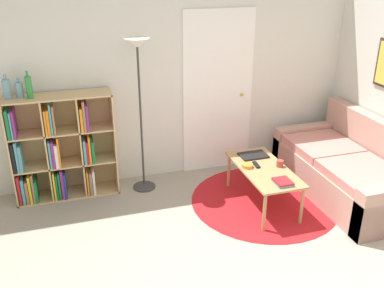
{
  "coord_description": "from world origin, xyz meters",
  "views": [
    {
      "loc": [
        -1.27,
        -2.39,
        2.53
      ],
      "look_at": [
        -0.13,
        1.32,
        0.85
      ],
      "focal_mm": 40.0,
      "sensor_mm": 36.0,
      "label": 1
    }
  ],
  "objects_px": {
    "floor_lamp": "(138,70)",
    "bowl": "(247,166)",
    "bottle_left": "(7,89)",
    "bottle_right": "(29,87)",
    "couch": "(351,170)",
    "cup": "(280,163)",
    "laptop": "(253,155)",
    "bookshelf": "(59,150)",
    "bottle_middle": "(19,90)",
    "coffee_table": "(264,172)"
  },
  "relations": [
    {
      "from": "floor_lamp",
      "to": "bowl",
      "type": "height_order",
      "value": "floor_lamp"
    },
    {
      "from": "bottle_left",
      "to": "bottle_right",
      "type": "xyz_separation_m",
      "value": [
        0.22,
        -0.05,
        0.01
      ]
    },
    {
      "from": "couch",
      "to": "cup",
      "type": "bearing_deg",
      "value": 177.96
    },
    {
      "from": "bottle_left",
      "to": "floor_lamp",
      "type": "bearing_deg",
      "value": -5.29
    },
    {
      "from": "laptop",
      "to": "bowl",
      "type": "distance_m",
      "value": 0.31
    },
    {
      "from": "floor_lamp",
      "to": "couch",
      "type": "xyz_separation_m",
      "value": [
        2.29,
        -0.81,
        -1.16
      ]
    },
    {
      "from": "laptop",
      "to": "bowl",
      "type": "height_order",
      "value": "bowl"
    },
    {
      "from": "bookshelf",
      "to": "bottle_left",
      "type": "distance_m",
      "value": 0.86
    },
    {
      "from": "bookshelf",
      "to": "laptop",
      "type": "bearing_deg",
      "value": -14.39
    },
    {
      "from": "bottle_left",
      "to": "bottle_right",
      "type": "distance_m",
      "value": 0.23
    },
    {
      "from": "cup",
      "to": "bottle_right",
      "type": "xyz_separation_m",
      "value": [
        -2.51,
        0.85,
        0.84
      ]
    },
    {
      "from": "bookshelf",
      "to": "bowl",
      "type": "xyz_separation_m",
      "value": [
        1.96,
        -0.8,
        -0.1
      ]
    },
    {
      "from": "cup",
      "to": "bowl",
      "type": "bearing_deg",
      "value": 165.7
    },
    {
      "from": "bookshelf",
      "to": "bottle_left",
      "type": "relative_size",
      "value": 4.73
    },
    {
      "from": "bookshelf",
      "to": "floor_lamp",
      "type": "xyz_separation_m",
      "value": [
        0.93,
        -0.11,
        0.88
      ]
    },
    {
      "from": "bottle_left",
      "to": "bottle_middle",
      "type": "distance_m",
      "value": 0.12
    },
    {
      "from": "bowl",
      "to": "bookshelf",
      "type": "bearing_deg",
      "value": 157.87
    },
    {
      "from": "bowl",
      "to": "cup",
      "type": "xyz_separation_m",
      "value": [
        0.35,
        -0.09,
        0.02
      ]
    },
    {
      "from": "bookshelf",
      "to": "couch",
      "type": "height_order",
      "value": "bookshelf"
    },
    {
      "from": "coffee_table",
      "to": "bottle_middle",
      "type": "distance_m",
      "value": 2.73
    },
    {
      "from": "bowl",
      "to": "bottle_right",
      "type": "height_order",
      "value": "bottle_right"
    },
    {
      "from": "bowl",
      "to": "couch",
      "type": "bearing_deg",
      "value": -5.47
    },
    {
      "from": "bowl",
      "to": "bottle_right",
      "type": "relative_size",
      "value": 0.41
    },
    {
      "from": "bookshelf",
      "to": "bottle_right",
      "type": "bearing_deg",
      "value": -171.31
    },
    {
      "from": "laptop",
      "to": "bottle_right",
      "type": "height_order",
      "value": "bottle_right"
    },
    {
      "from": "floor_lamp",
      "to": "bottle_left",
      "type": "bearing_deg",
      "value": 174.71
    },
    {
      "from": "floor_lamp",
      "to": "coffee_table",
      "type": "height_order",
      "value": "floor_lamp"
    },
    {
      "from": "floor_lamp",
      "to": "bottle_right",
      "type": "distance_m",
      "value": 1.14
    },
    {
      "from": "coffee_table",
      "to": "bottle_left",
      "type": "distance_m",
      "value": 2.84
    },
    {
      "from": "floor_lamp",
      "to": "laptop",
      "type": "xyz_separation_m",
      "value": [
        1.21,
        -0.44,
        -0.98
      ]
    },
    {
      "from": "floor_lamp",
      "to": "bottle_middle",
      "type": "distance_m",
      "value": 1.25
    },
    {
      "from": "bookshelf",
      "to": "bottle_left",
      "type": "xyz_separation_m",
      "value": [
        -0.43,
        0.02,
        0.74
      ]
    },
    {
      "from": "couch",
      "to": "bottle_left",
      "type": "relative_size",
      "value": 7.25
    },
    {
      "from": "bottle_right",
      "to": "couch",
      "type": "bearing_deg",
      "value": -14.5
    },
    {
      "from": "bowl",
      "to": "bottle_left",
      "type": "bearing_deg",
      "value": 161.15
    },
    {
      "from": "coffee_table",
      "to": "bottle_right",
      "type": "xyz_separation_m",
      "value": [
        -2.33,
        0.83,
        0.92
      ]
    },
    {
      "from": "bookshelf",
      "to": "bowl",
      "type": "distance_m",
      "value": 2.11
    },
    {
      "from": "coffee_table",
      "to": "laptop",
      "type": "relative_size",
      "value": 3.31
    },
    {
      "from": "bottle_middle",
      "to": "bottle_right",
      "type": "height_order",
      "value": "bottle_right"
    },
    {
      "from": "couch",
      "to": "bowl",
      "type": "height_order",
      "value": "couch"
    },
    {
      "from": "laptop",
      "to": "bowl",
      "type": "bearing_deg",
      "value": -126.63
    },
    {
      "from": "couch",
      "to": "coffee_table",
      "type": "bearing_deg",
      "value": 177.26
    },
    {
      "from": "bottle_middle",
      "to": "bowl",
      "type": "bearing_deg",
      "value": -19.79
    },
    {
      "from": "bowl",
      "to": "bottle_left",
      "type": "distance_m",
      "value": 2.65
    },
    {
      "from": "couch",
      "to": "bowl",
      "type": "distance_m",
      "value": 1.28
    },
    {
      "from": "bottle_left",
      "to": "bottle_right",
      "type": "relative_size",
      "value": 0.88
    },
    {
      "from": "floor_lamp",
      "to": "bottle_left",
      "type": "distance_m",
      "value": 1.37
    },
    {
      "from": "bookshelf",
      "to": "bottle_middle",
      "type": "bearing_deg",
      "value": 176.59
    },
    {
      "from": "floor_lamp",
      "to": "cup",
      "type": "height_order",
      "value": "floor_lamp"
    },
    {
      "from": "bookshelf",
      "to": "coffee_table",
      "type": "height_order",
      "value": "bookshelf"
    }
  ]
}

